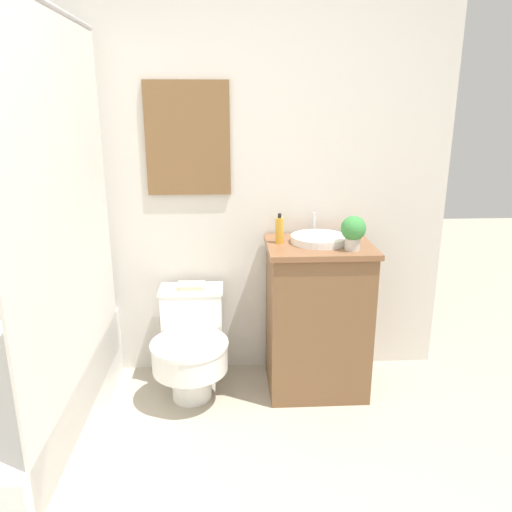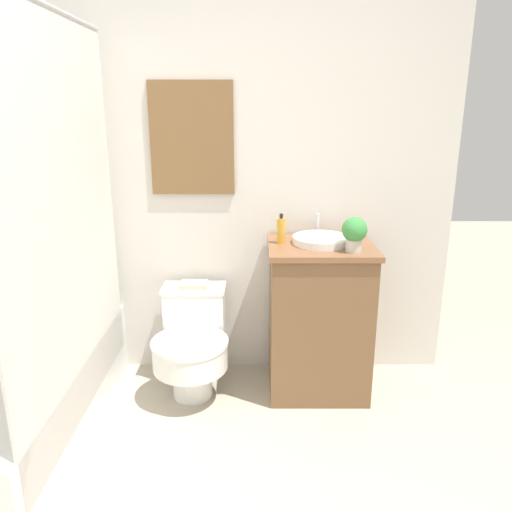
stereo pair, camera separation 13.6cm
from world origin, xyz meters
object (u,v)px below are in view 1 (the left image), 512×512
soap_bottle (279,230)px  potted_plant (353,231)px  toilet (191,344)px  sink (319,239)px  book_on_tank (191,286)px

soap_bottle → potted_plant: potted_plant is taller
toilet → soap_bottle: (0.50, 0.06, 0.64)m
potted_plant → soap_bottle: bearing=157.0°
sink → soap_bottle: 0.22m
soap_bottle → potted_plant: 0.40m
soap_bottle → potted_plant: bearing=-23.0°
toilet → sink: (0.72, 0.06, 0.59)m
soap_bottle → book_on_tank: (-0.50, 0.09, -0.34)m
book_on_tank → potted_plant: bearing=-15.8°
sink → book_on_tank: 0.78m
soap_bottle → potted_plant: (0.37, -0.16, 0.03)m
sink → book_on_tank: sink is taller
soap_bottle → book_on_tank: size_ratio=1.05×
toilet → book_on_tank: size_ratio=3.76×
sink → book_on_tank: (-0.72, 0.09, -0.29)m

